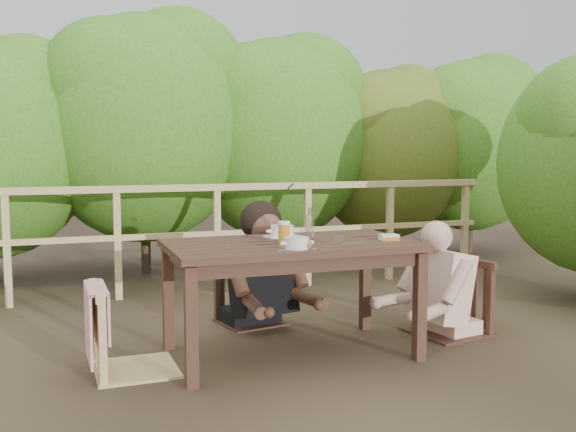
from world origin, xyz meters
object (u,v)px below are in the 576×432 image
object	(u,v)px
chair_left	(134,288)
diner_right	(452,240)
chair_far	(250,266)
soup_near	(297,244)
beer_glass	(284,233)
bottle	(310,225)
tumbler	(338,240)
table	(291,300)
chair_right	(448,265)
soup_far	(282,232)
butter_tub	(389,238)
woman	(249,229)
bread_roll	(301,245)

from	to	relation	value
chair_left	diner_right	xyz separation A→B (m)	(2.25, 0.07, 0.18)
chair_far	soup_near	bearing A→B (deg)	-103.68
diner_right	soup_near	bearing A→B (deg)	95.64
beer_glass	bottle	bearing A→B (deg)	22.79
chair_left	tumbler	size ratio (longest dim) A/B	14.37
table	tumbler	world-z (taller)	tumbler
chair_left	diner_right	bearing A→B (deg)	-89.47
chair_right	bottle	world-z (taller)	chair_right
chair_right	diner_right	world-z (taller)	diner_right
soup_far	chair_left	bearing A→B (deg)	-166.22
chair_left	chair_right	xyz separation A→B (m)	(2.22, 0.07, -0.00)
table	butter_tub	bearing A→B (deg)	-12.59
chair_far	woman	xyz separation A→B (m)	(0.00, 0.02, 0.28)
beer_glass	soup_far	bearing A→B (deg)	73.03
table	diner_right	world-z (taller)	diner_right
woman	soup_far	world-z (taller)	woman
table	soup_far	xyz separation A→B (m)	(0.04, 0.27, 0.41)
chair_far	woman	size ratio (longest dim) A/B	0.62
chair_left	bread_roll	distance (m)	1.03
diner_right	tumbler	distance (m)	1.05
bread_roll	beer_glass	world-z (taller)	beer_glass
bread_roll	tumbler	world-z (taller)	bread_roll
table	bottle	bearing A→B (deg)	23.77
chair_left	bottle	bearing A→B (deg)	-88.65
diner_right	beer_glass	bearing A→B (deg)	84.34
chair_right	chair_far	bearing A→B (deg)	-130.57
soup_far	butter_tub	size ratio (longest dim) A/B	2.21
chair_far	soup_far	world-z (taller)	chair_far
diner_right	tumbler	size ratio (longest dim) A/B	19.37
chair_left	chair_right	bearing A→B (deg)	-89.44
table	woman	world-z (taller)	woman
soup_far	tumbler	size ratio (longest dim) A/B	3.79
chair_left	beer_glass	xyz separation A→B (m)	(0.93, -0.04, 0.30)
tumbler	beer_glass	bearing A→B (deg)	151.54
soup_far	butter_tub	distance (m)	0.72
beer_glass	bread_roll	bearing A→B (deg)	-88.41
chair_far	chair_right	distance (m)	1.46
chair_left	woman	bearing A→B (deg)	-50.41
diner_right	bottle	xyz separation A→B (m)	(-1.10, -0.02, 0.16)
chair_left	bottle	world-z (taller)	chair_left
bread_roll	butter_tub	bearing A→B (deg)	13.65
chair_right	soup_near	bearing A→B (deg)	-84.02
chair_right	diner_right	bearing A→B (deg)	79.81
table	woman	size ratio (longest dim) A/B	1.08
diner_right	woman	bearing A→B (deg)	49.35
soup_far	soup_near	bearing A→B (deg)	-100.48
chair_right	woman	size ratio (longest dim) A/B	0.70
butter_tub	diner_right	bearing A→B (deg)	25.05
soup_far	beer_glass	xyz separation A→B (m)	(-0.09, -0.29, 0.03)
diner_right	tumbler	bearing A→B (deg)	94.55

